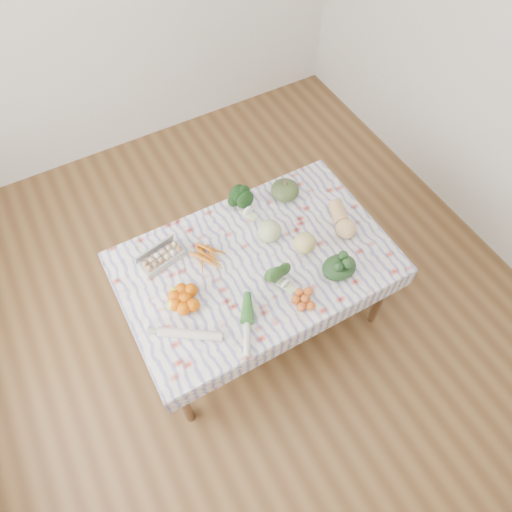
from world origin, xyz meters
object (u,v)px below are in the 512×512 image
(dining_table, at_px, (256,268))
(cabbage, at_px, (270,231))
(kabocha_squash, at_px, (285,190))
(grapefruit, at_px, (305,243))
(butternut_squash, at_px, (342,219))
(egg_carton, at_px, (163,259))

(dining_table, xyz_separation_m, cabbage, (0.16, 0.11, 0.16))
(kabocha_squash, distance_m, grapefruit, 0.44)
(cabbage, relative_size, butternut_squash, 0.53)
(kabocha_squash, bearing_deg, grapefruit, -105.30)
(kabocha_squash, relative_size, cabbage, 1.28)
(dining_table, bearing_deg, cabbage, 35.11)
(dining_table, height_order, butternut_squash, butternut_squash)
(kabocha_squash, xyz_separation_m, grapefruit, (-0.12, -0.43, 0.01))
(dining_table, bearing_deg, kabocha_squash, 40.57)
(dining_table, distance_m, grapefruit, 0.35)
(cabbage, bearing_deg, egg_carton, 166.45)
(dining_table, xyz_separation_m, kabocha_squash, (0.42, 0.36, 0.15))
(dining_table, relative_size, butternut_squash, 5.78)
(egg_carton, relative_size, grapefruit, 2.03)
(kabocha_squash, xyz_separation_m, cabbage, (-0.26, -0.25, 0.01))
(grapefruit, bearing_deg, butternut_squash, 8.24)
(butternut_squash, xyz_separation_m, grapefruit, (-0.31, -0.04, 0.00))
(kabocha_squash, height_order, butternut_squash, butternut_squash)
(egg_carton, distance_m, butternut_squash, 1.15)
(egg_carton, bearing_deg, cabbage, -25.40)
(egg_carton, height_order, grapefruit, grapefruit)
(egg_carton, height_order, butternut_squash, butternut_squash)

